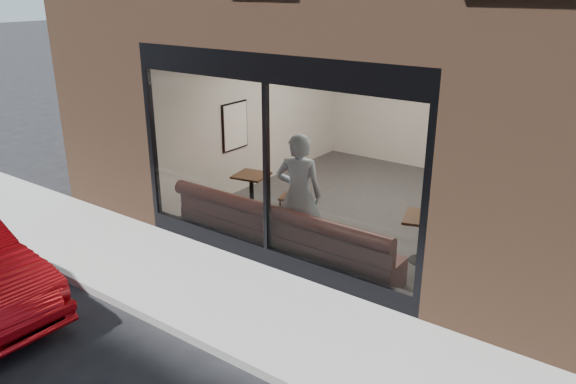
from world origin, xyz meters
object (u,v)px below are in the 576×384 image
Objects in this scene: person at (299,195)px; cafe_table_right at (426,218)px; cafe_table_left at (251,175)px; cafe_chair_left at (292,197)px; banquette at (283,242)px.

cafe_table_right is at bearing -177.29° from person.
cafe_table_right is (3.44, -0.01, 0.00)m from cafe_table_left.
cafe_table_right is 1.50× the size of cafe_chair_left.
person is 4.53× the size of cafe_chair_left.
cafe_table_left is 1.34× the size of cafe_chair_left.
banquette is 2.25m from cafe_table_right.
cafe_table_left is at bearing 144.59° from banquette.
cafe_chair_left is (0.51, 0.59, -0.50)m from cafe_table_left.
person is 3.01× the size of cafe_table_right.
cafe_table_left is 0.89× the size of cafe_table_right.
cafe_table_right is (1.78, 0.84, -0.25)m from person.
person is at bearing -26.98° from cafe_table_left.
cafe_chair_left is (-2.93, 0.60, -0.50)m from cafe_table_right.
banquette is at bearing -150.18° from cafe_table_right.
cafe_chair_left is (-1.15, 1.44, -0.75)m from person.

